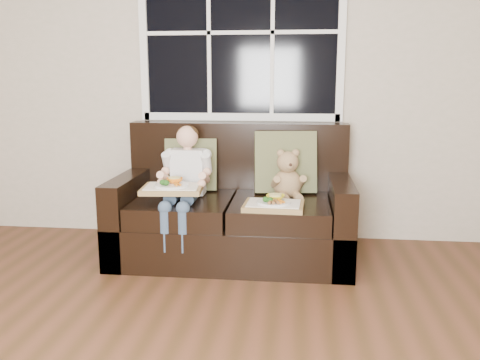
# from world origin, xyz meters

# --- Properties ---
(window_back) EXTENTS (1.62, 0.04, 1.37)m
(window_back) POSITION_xyz_m (0.21, 2.48, 1.65)
(window_back) COLOR black
(window_back) RESTS_ON room_walls
(loveseat) EXTENTS (1.70, 0.92, 0.96)m
(loveseat) POSITION_xyz_m (0.21, 2.02, 0.31)
(loveseat) COLOR black
(loveseat) RESTS_ON ground
(pillow_left) EXTENTS (0.41, 0.22, 0.41)m
(pillow_left) POSITION_xyz_m (-0.14, 2.17, 0.65)
(pillow_left) COLOR #666840
(pillow_left) RESTS_ON loveseat
(pillow_right) EXTENTS (0.48, 0.26, 0.47)m
(pillow_right) POSITION_xyz_m (0.58, 2.17, 0.68)
(pillow_right) COLOR #666840
(pillow_right) RESTS_ON loveseat
(child) EXTENTS (0.35, 0.58, 0.79)m
(child) POSITION_xyz_m (-0.13, 1.90, 0.63)
(child) COLOR silver
(child) RESTS_ON loveseat
(teddy_bear) EXTENTS (0.24, 0.29, 0.37)m
(teddy_bear) POSITION_xyz_m (0.60, 2.01, 0.60)
(teddy_bear) COLOR #A57F57
(teddy_bear) RESTS_ON loveseat
(tray_left) EXTENTS (0.43, 0.34, 0.09)m
(tray_left) POSITION_xyz_m (-0.17, 1.69, 0.57)
(tray_left) COLOR olive
(tray_left) RESTS_ON child
(tray_right) EXTENTS (0.41, 0.32, 0.09)m
(tray_right) POSITION_xyz_m (0.52, 1.68, 0.48)
(tray_right) COLOR olive
(tray_right) RESTS_ON loveseat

